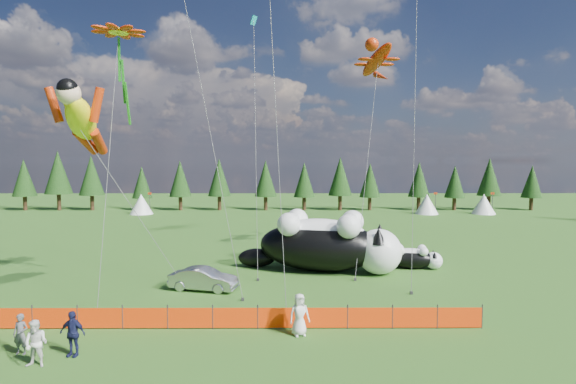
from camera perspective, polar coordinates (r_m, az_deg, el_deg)
The scene contains 18 objects.
ground at distance 23.81m, azimuth -5.87°, elevation -14.31°, with size 160.00×160.00×0.00m, color #12390A.
safety_fence at distance 20.83m, azimuth -6.72°, elevation -15.58°, with size 22.06×0.06×1.10m.
tree_line at distance 67.62m, azimuth -2.16°, elevation 1.05°, with size 90.00×4.00×8.00m, color black, non-canonical shape.
festival_tents at distance 63.39m, azimuth 7.69°, elevation -1.53°, with size 50.00×3.20×2.80m, color white, non-canonical shape.
cat_large at distance 30.60m, azimuth 4.98°, elevation -6.45°, with size 11.10×5.86×4.06m.
cat_small at distance 32.64m, azimuth 15.63°, elevation -8.01°, with size 4.42×2.11×1.61m.
car at distance 26.84m, azimuth -10.67°, elevation -10.80°, with size 1.38×3.95×1.30m, color #B2B3B7.
spectator_a at distance 20.88m, azimuth -30.83°, elevation -15.25°, with size 0.58×0.38×1.58m, color #525257.
spectator_b at distance 19.40m, azimuth -29.37°, elevation -16.44°, with size 0.84×0.50×1.73m, color silver.
spectator_c at distance 19.78m, azimuth -25.70°, elevation -15.88°, with size 1.03×0.53×1.75m, color #16193D.
spectator_e at distance 19.88m, azimuth 1.46°, elevation -15.30°, with size 0.88×0.57×1.81m, color silver.
superhero_kite at distance 25.63m, azimuth -24.78°, elevation 8.33°, with size 7.32×5.33×12.23m.
gecko_kite at distance 37.22m, azimuth 11.17°, elevation 16.08°, with size 5.32×11.93×17.65m.
flower_kite at distance 28.31m, azimuth -20.72°, elevation 18.17°, with size 3.59×6.26×15.20m.
diamond_kite_a at distance 29.84m, azimuth -12.80°, elevation 21.63°, with size 4.33×5.14×18.78m.
diamond_kite_b at distance 33.31m, azimuth 16.03°, elevation 21.88°, with size 2.15×6.79×20.11m.
diamond_kite_c at distance 24.14m, azimuth -2.26°, elevation 22.31°, with size 1.43×3.80×16.93m.
diamond_kite_d at distance 35.58m, azimuth -4.35°, elevation 19.16°, with size 1.10×7.80×19.37m.
Camera 1 is at (2.27, -22.50, 7.47)m, focal length 28.00 mm.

